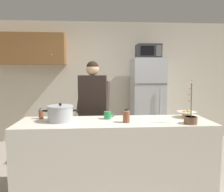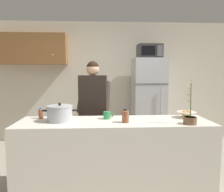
% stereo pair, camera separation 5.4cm
% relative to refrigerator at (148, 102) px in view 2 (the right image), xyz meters
% --- Properties ---
extents(ground_plane, '(14.00, 14.00, 0.00)m').
position_rel_refrigerator_xyz_m(ground_plane, '(-0.83, -1.85, -0.90)').
color(ground_plane, '#9E9384').
extents(back_wall_unit, '(6.00, 0.48, 2.60)m').
position_rel_refrigerator_xyz_m(back_wall_unit, '(-1.06, 0.42, 0.50)').
color(back_wall_unit, beige).
rests_on(back_wall_unit, ground).
extents(kitchen_island, '(2.37, 0.68, 0.92)m').
position_rel_refrigerator_xyz_m(kitchen_island, '(-0.83, -1.85, -0.44)').
color(kitchen_island, silver).
rests_on(kitchen_island, ground).
extents(refrigerator, '(0.64, 0.68, 1.80)m').
position_rel_refrigerator_xyz_m(refrigerator, '(0.00, 0.00, 0.00)').
color(refrigerator, '#B7BABF').
rests_on(refrigerator, ground).
extents(microwave, '(0.48, 0.37, 0.28)m').
position_rel_refrigerator_xyz_m(microwave, '(0.00, -0.02, 1.04)').
color(microwave, '#2D2D30').
rests_on(microwave, refrigerator).
extents(person_near_pot, '(0.55, 0.46, 1.69)m').
position_rel_refrigerator_xyz_m(person_near_pot, '(-1.11, -1.07, 0.16)').
color(person_near_pot, '#726656').
rests_on(person_near_pot, ground).
extents(cooking_pot, '(0.43, 0.32, 0.23)m').
position_rel_refrigerator_xyz_m(cooking_pot, '(-1.50, -1.82, 0.12)').
color(cooking_pot, '#ADAFB5').
rests_on(cooking_pot, kitchen_island).
extents(coffee_mug, '(0.13, 0.09, 0.10)m').
position_rel_refrigerator_xyz_m(coffee_mug, '(-0.91, -1.73, 0.07)').
color(coffee_mug, '#2D8C4C').
rests_on(coffee_mug, kitchen_island).
extents(bread_bowl, '(0.26, 0.26, 0.10)m').
position_rel_refrigerator_xyz_m(bread_bowl, '(0.13, -1.71, 0.07)').
color(bread_bowl, beige).
rests_on(bread_bowl, kitchen_island).
extents(bottle_near_edge, '(0.06, 0.06, 0.14)m').
position_rel_refrigerator_xyz_m(bottle_near_edge, '(-1.77, -1.66, 0.09)').
color(bottle_near_edge, brown).
rests_on(bottle_near_edge, kitchen_island).
extents(bottle_mid_counter, '(0.08, 0.08, 0.17)m').
position_rel_refrigerator_xyz_m(bottle_mid_counter, '(-0.70, -1.94, 0.10)').
color(bottle_mid_counter, brown).
rests_on(bottle_mid_counter, kitchen_island).
extents(potted_orchid, '(0.15, 0.15, 0.50)m').
position_rel_refrigerator_xyz_m(potted_orchid, '(0.03, -2.07, 0.09)').
color(potted_orchid, brown).
rests_on(potted_orchid, kitchen_island).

